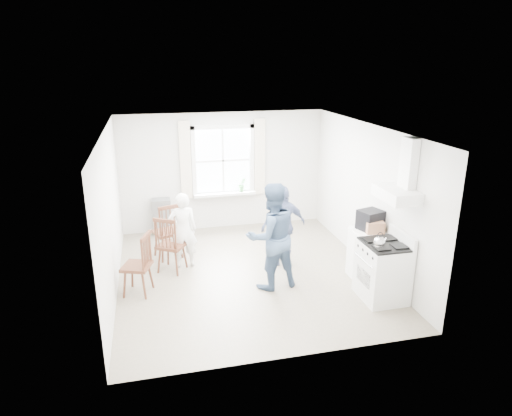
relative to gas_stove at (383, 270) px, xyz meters
The scene contains 16 objects.
room_shell 2.48m from the gas_stove, 144.75° to the left, with size 4.62×5.12×2.64m.
window_assembly 4.36m from the gas_stove, 116.71° to the left, with size 1.88×0.24×1.70m.
range_hood 1.43m from the gas_stove, ahead, with size 0.45×0.76×0.94m.
shelf_unit 4.95m from the gas_stove, 131.97° to the left, with size 0.40×0.30×0.80m, color slate.
gas_stove is the anchor object (origin of this frame).
kettle 0.59m from the gas_stove, 144.84° to the right, with size 0.18×0.18×0.25m.
low_cabinet 0.70m from the gas_stove, 84.32° to the left, with size 0.50×0.55×0.90m, color white.
stereo_stack 0.95m from the gas_stove, 81.37° to the left, with size 0.46×0.43×0.34m.
cardboard_box 0.78m from the gas_stove, 79.09° to the left, with size 0.30×0.21×0.19m, color #A36F4E.
windsor_chair_a 3.96m from the gas_stove, 144.24° to the left, with size 0.60×0.59×1.12m.
windsor_chair_b 3.69m from the gas_stove, 152.52° to the left, with size 0.61×0.61×1.07m.
windsor_chair_c 3.85m from the gas_stove, 164.38° to the left, with size 0.56×0.56×1.06m.
person_left 3.56m from the gas_stove, 147.09° to the left, with size 0.52×0.52×1.42m, color white.
person_mid 1.86m from the gas_stove, 153.90° to the left, with size 0.88×0.88×1.81m, color #3F5575.
person_right 2.02m from the gas_stove, 125.65° to the left, with size 0.88×0.88×1.51m, color navy.
potted_plant 4.04m from the gas_stove, 112.12° to the left, with size 0.17×0.17×0.32m, color #337434.
Camera 1 is at (-1.57, -7.27, 3.69)m, focal length 32.00 mm.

